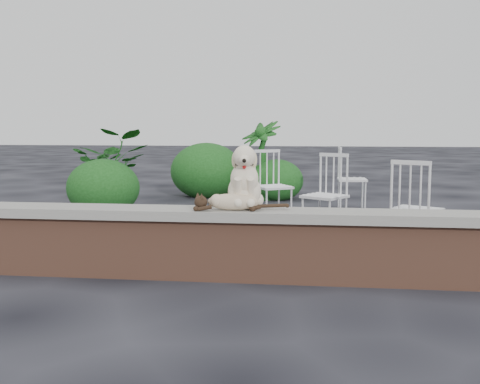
# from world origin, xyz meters

# --- Properties ---
(ground) EXTENTS (60.00, 60.00, 0.00)m
(ground) POSITION_xyz_m (0.00, 0.00, 0.00)
(ground) COLOR black
(ground) RESTS_ON ground
(brick_wall) EXTENTS (6.00, 0.30, 0.50)m
(brick_wall) POSITION_xyz_m (0.00, 0.00, 0.25)
(brick_wall) COLOR brown
(brick_wall) RESTS_ON ground
(capstone) EXTENTS (6.20, 0.40, 0.08)m
(capstone) POSITION_xyz_m (0.00, 0.00, 0.54)
(capstone) COLOR slate
(capstone) RESTS_ON brick_wall
(dog) EXTENTS (0.40, 0.50, 0.53)m
(dog) POSITION_xyz_m (-0.61, 0.10, 0.85)
(dog) COLOR beige
(dog) RESTS_ON capstone
(cat) EXTENTS (0.93, 0.32, 0.15)m
(cat) POSITION_xyz_m (-0.69, -0.05, 0.66)
(cat) COLOR tan
(cat) RESTS_ON capstone
(chair_b) EXTENTS (0.78, 0.78, 0.94)m
(chair_b) POSITION_xyz_m (0.10, 1.99, 0.47)
(chair_b) COLOR white
(chair_b) RESTS_ON ground
(chair_e) EXTENTS (0.57, 0.57, 0.94)m
(chair_e) POSITION_xyz_m (0.56, 4.09, 0.47)
(chair_e) COLOR white
(chair_e) RESTS_ON ground
(chair_c) EXTENTS (0.76, 0.76, 0.94)m
(chair_c) POSITION_xyz_m (0.96, 1.02, 0.47)
(chair_c) COLOR white
(chair_c) RESTS_ON ground
(chair_a) EXTENTS (0.76, 0.76, 0.94)m
(chair_a) POSITION_xyz_m (-0.55, 2.91, 0.47)
(chair_a) COLOR white
(chair_a) RESTS_ON ground
(potted_plant_a) EXTENTS (1.27, 1.15, 1.22)m
(potted_plant_a) POSITION_xyz_m (-3.01, 3.65, 0.61)
(potted_plant_a) COLOR #134212
(potted_plant_a) RESTS_ON ground
(potted_plant_b) EXTENTS (1.06, 1.06, 1.34)m
(potted_plant_b) POSITION_xyz_m (-0.91, 5.09, 0.67)
(potted_plant_b) COLOR #134212
(potted_plant_b) RESTS_ON ground
(shrubbery) EXTENTS (3.37, 3.17, 1.01)m
(shrubbery) POSITION_xyz_m (-1.98, 4.69, 0.40)
(shrubbery) COLOR #134212
(shrubbery) RESTS_ON ground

